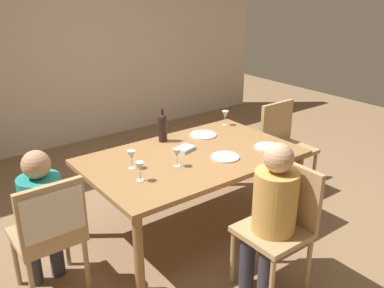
% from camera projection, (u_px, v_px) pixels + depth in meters
% --- Properties ---
extents(ground_plane, '(10.00, 10.00, 0.00)m').
position_uv_depth(ground_plane, '(192.00, 229.00, 3.77)').
color(ground_plane, '#846647').
extents(rear_room_partition, '(6.40, 0.12, 2.70)m').
position_uv_depth(rear_room_partition, '(61.00, 43.00, 5.31)').
color(rear_room_partition, beige).
rests_on(rear_room_partition, ground_plane).
extents(dining_table, '(1.77, 1.10, 0.73)m').
position_uv_depth(dining_table, '(192.00, 163.00, 3.53)').
color(dining_table, olive).
rests_on(dining_table, ground_plane).
extents(chair_left_end, '(0.44, 0.46, 0.92)m').
position_uv_depth(chair_left_end, '(50.00, 225.00, 2.75)').
color(chair_left_end, tan).
rests_on(chair_left_end, ground_plane).
extents(chair_near, '(0.44, 0.44, 0.92)m').
position_uv_depth(chair_near, '(282.00, 219.00, 2.94)').
color(chair_near, tan).
rests_on(chair_near, ground_plane).
extents(chair_right_end, '(0.44, 0.44, 0.92)m').
position_uv_depth(chair_right_end, '(284.00, 141.00, 4.35)').
color(chair_right_end, tan).
rests_on(chair_right_end, ground_plane).
extents(person_woman_host, '(0.28, 0.33, 1.08)m').
position_uv_depth(person_woman_host, '(42.00, 211.00, 2.85)').
color(person_woman_host, '#33333D').
rests_on(person_woman_host, ground_plane).
extents(person_man_bearded, '(0.35, 0.30, 1.13)m').
position_uv_depth(person_man_bearded, '(272.00, 209.00, 2.83)').
color(person_man_bearded, '#33333D').
rests_on(person_man_bearded, ground_plane).
extents(wine_bottle_tall_green, '(0.08, 0.08, 0.31)m').
position_uv_depth(wine_bottle_tall_green, '(163.00, 127.00, 3.75)').
color(wine_bottle_tall_green, black).
rests_on(wine_bottle_tall_green, dining_table).
extents(wine_glass_near_left, '(0.07, 0.07, 0.15)m').
position_uv_depth(wine_glass_near_left, '(140.00, 168.00, 3.02)').
color(wine_glass_near_left, silver).
rests_on(wine_glass_near_left, dining_table).
extents(wine_glass_centre, '(0.07, 0.07, 0.15)m').
position_uv_depth(wine_glass_centre, '(131.00, 156.00, 3.22)').
color(wine_glass_centre, silver).
rests_on(wine_glass_centre, dining_table).
extents(wine_glass_near_right, '(0.07, 0.07, 0.15)m').
position_uv_depth(wine_glass_near_right, '(225.00, 115.00, 4.18)').
color(wine_glass_near_right, silver).
rests_on(wine_glass_near_right, dining_table).
extents(wine_glass_far, '(0.07, 0.07, 0.15)m').
position_uv_depth(wine_glass_far, '(177.00, 154.00, 3.26)').
color(wine_glass_far, silver).
rests_on(wine_glass_far, dining_table).
extents(dinner_plate_host, '(0.23, 0.23, 0.01)m').
position_uv_depth(dinner_plate_host, '(268.00, 147.00, 3.66)').
color(dinner_plate_host, white).
rests_on(dinner_plate_host, dining_table).
extents(dinner_plate_guest_left, '(0.24, 0.24, 0.01)m').
position_uv_depth(dinner_plate_guest_left, '(225.00, 157.00, 3.45)').
color(dinner_plate_guest_left, white).
rests_on(dinner_plate_guest_left, dining_table).
extents(dinner_plate_guest_right, '(0.25, 0.25, 0.01)m').
position_uv_depth(dinner_plate_guest_right, '(203.00, 135.00, 3.94)').
color(dinner_plate_guest_right, white).
rests_on(dinner_plate_guest_right, dining_table).
extents(folded_napkin, '(0.19, 0.16, 0.03)m').
position_uv_depth(folded_napkin, '(185.00, 149.00, 3.60)').
color(folded_napkin, '#ADC6D6').
rests_on(folded_napkin, dining_table).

